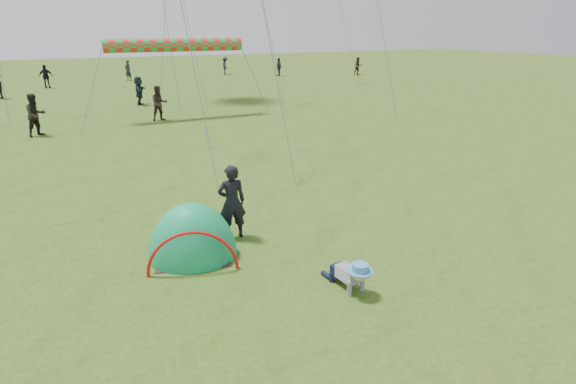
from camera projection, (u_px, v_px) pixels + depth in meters
name	position (u px, v px, depth m)	size (l,w,h in m)	color
ground	(348.00, 279.00, 8.23)	(140.00, 140.00, 0.00)	#244F17
crawling_toddler	(351.00, 274.00, 7.82)	(0.56, 0.80, 0.61)	black
popup_tent	(194.00, 256.00, 9.06)	(1.75, 1.44, 2.27)	#0D7563
standing_adult	(232.00, 202.00, 9.61)	(0.60, 0.39, 1.65)	black
crowd_person_1	(358.00, 66.00, 43.06)	(0.80, 0.63, 1.65)	#2B251E
crowd_person_2	(279.00, 67.00, 42.26)	(0.97, 0.41, 1.66)	#242C38
crowd_person_3	(225.00, 66.00, 43.55)	(1.07, 0.61, 1.65)	black
crowd_person_7	(159.00, 103.00, 22.00)	(0.81, 0.63, 1.67)	#30281F
crowd_person_8	(46.00, 76.00, 33.87)	(1.00, 0.42, 1.71)	black
crowd_person_11	(139.00, 91.00, 26.42)	(1.54, 0.49, 1.66)	black
crowd_person_12	(128.00, 70.00, 38.58)	(0.62, 0.41, 1.70)	#22232B
crowd_person_13	(36.00, 115.00, 18.82)	(0.86, 0.67, 1.77)	black
rainbow_tube_kite	(175.00, 45.00, 21.81)	(0.64, 0.64, 6.65)	red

